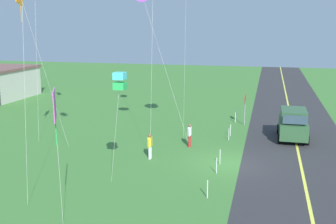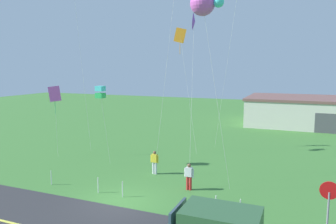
{
  "view_description": "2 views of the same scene",
  "coord_description": "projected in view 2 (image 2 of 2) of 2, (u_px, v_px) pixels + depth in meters",
  "views": [
    {
      "loc": [
        -23.5,
        -1.88,
        8.15
      ],
      "look_at": [
        2.34,
        4.53,
        2.46
      ],
      "focal_mm": 43.64,
      "sensor_mm": 36.0,
      "label": 1
    },
    {
      "loc": [
        8.88,
        -14.6,
        7.18
      ],
      "look_at": [
        1.79,
        2.52,
        4.67
      ],
      "focal_mm": 35.25,
      "sensor_mm": 36.0,
      "label": 2
    }
  ],
  "objects": [
    {
      "name": "kite_cyan_top",
      "position": [
        180.0,
        38.0,
        28.45
      ],
      "size": [
        2.69,
        1.65,
        10.62
      ],
      "color": "silver",
      "rests_on": "ground"
    },
    {
      "name": "kite_pink_drift",
      "position": [
        55.0,
        95.0,
        26.24
      ],
      "size": [
        0.96,
        0.48,
        5.75
      ],
      "color": "silver",
      "rests_on": "ground"
    },
    {
      "name": "fence_post_3",
      "position": [
        216.0,
        204.0,
        16.34
      ],
      "size": [
        0.05,
        0.05,
        0.9
      ],
      "primitive_type": "cylinder",
      "color": "silver",
      "rests_on": "ground"
    },
    {
      "name": "fence_post_1",
      "position": [
        98.0,
        185.0,
        18.97
      ],
      "size": [
        0.05,
        0.05,
        0.9
      ],
      "primitive_type": "cylinder",
      "color": "silver",
      "rests_on": "ground"
    },
    {
      "name": "person_adult_companion",
      "position": [
        189.0,
        176.0,
        19.37
      ],
      "size": [
        0.58,
        0.22,
        1.6
      ],
      "rotation": [
        0.0,
        0.0,
        1.25
      ],
      "color": "red",
      "rests_on": "ground"
    },
    {
      "name": "warehouse_distant",
      "position": [
        325.0,
        112.0,
        40.51
      ],
      "size": [
        18.36,
        10.2,
        3.5
      ],
      "color": "beige",
      "rests_on": "ground"
    },
    {
      "name": "kite_blue_mid",
      "position": [
        194.0,
        22.0,
        21.21
      ],
      "size": [
        1.04,
        3.62,
        10.67
      ],
      "color": "silver",
      "rests_on": "ground"
    },
    {
      "name": "fence_post_2",
      "position": [
        123.0,
        189.0,
        18.36
      ],
      "size": [
        0.05,
        0.05,
        0.9
      ],
      "primitive_type": "cylinder",
      "color": "silver",
      "rests_on": "ground"
    },
    {
      "name": "fence_post_4",
      "position": [
        240.0,
        208.0,
        15.88
      ],
      "size": [
        0.05,
        0.05,
        0.9
      ],
      "primitive_type": "cylinder",
      "color": "silver",
      "rests_on": "ground"
    },
    {
      "name": "kite_green_far",
      "position": [
        204.0,
        3.0,
        18.21
      ],
      "size": [
        2.4,
        1.4,
        11.42
      ],
      "color": "silver",
      "rests_on": "ground"
    },
    {
      "name": "stop_sign",
      "position": [
        329.0,
        199.0,
        13.56
      ],
      "size": [
        0.76,
        0.08,
        2.56
      ],
      "color": "gray",
      "rests_on": "ground"
    },
    {
      "name": "fence_post_0",
      "position": [
        51.0,
        178.0,
        20.27
      ],
      "size": [
        0.05,
        0.05,
        0.9
      ],
      "primitive_type": "cylinder",
      "color": "silver",
      "rests_on": "ground"
    },
    {
      "name": "kite_purple_back",
      "position": [
        100.0,
        92.0,
        23.54
      ],
      "size": [
        0.56,
        1.0,
        5.87
      ],
      "color": "silver",
      "rests_on": "ground"
    },
    {
      "name": "ground_plane",
      "position": [
        119.0,
        203.0,
        17.7
      ],
      "size": [
        120.0,
        120.0,
        0.1
      ],
      "primitive_type": "cube",
      "color": "#3D7533"
    },
    {
      "name": "person_adult_near",
      "position": [
        155.0,
        162.0,
        22.29
      ],
      "size": [
        0.58,
        0.22,
        1.6
      ],
      "rotation": [
        0.0,
        0.0,
        0.13
      ],
      "color": "silver",
      "rests_on": "ground"
    }
  ]
}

